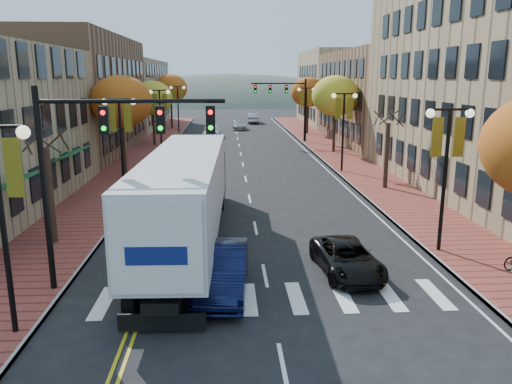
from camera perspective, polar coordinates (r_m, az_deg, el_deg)
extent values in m
plane|color=black|center=(15.34, 2.23, -15.26)|extent=(200.00, 200.00, 0.00)
cube|color=brown|center=(47.11, -12.74, 3.99)|extent=(4.00, 85.00, 0.15)
cube|color=brown|center=(47.64, 9.21, 4.24)|extent=(4.00, 85.00, 0.15)
cube|color=brown|center=(51.87, -21.32, 10.27)|extent=(12.00, 24.00, 11.00)
cube|color=#9E8966|center=(76.09, -15.57, 10.74)|extent=(12.00, 26.00, 9.50)
cube|color=brown|center=(58.93, 16.56, 10.36)|extent=(15.00, 24.00, 10.00)
cube|color=#9E8966|center=(79.96, 11.19, 11.60)|extent=(15.00, 20.00, 11.00)
cylinder|color=#382619|center=(23.29, -22.44, -0.39)|extent=(0.28, 0.28, 4.20)
cylinder|color=#382619|center=(38.48, -14.91, 5.68)|extent=(0.28, 0.28, 4.90)
ellipsoid|color=#C36817|center=(38.24, -15.16, 9.93)|extent=(4.48, 4.48, 3.81)
cylinder|color=#382619|center=(54.19, -11.62, 7.70)|extent=(0.28, 0.28, 4.55)
ellipsoid|color=gold|center=(54.01, -11.75, 10.50)|extent=(4.16, 4.16, 3.54)
cylinder|color=#382619|center=(71.98, -9.64, 9.26)|extent=(0.28, 0.28, 5.04)
ellipsoid|color=#C36817|center=(71.85, -9.73, 11.60)|extent=(4.61, 4.61, 3.92)
cylinder|color=#382619|center=(33.48, 14.70, 4.03)|extent=(0.28, 0.28, 4.20)
cylinder|color=#382619|center=(48.78, 8.94, 7.45)|extent=(0.28, 0.28, 4.90)
ellipsoid|color=gold|center=(48.58, 9.06, 10.80)|extent=(4.48, 4.48, 3.81)
cylinder|color=#382619|center=(64.45, 5.91, 8.82)|extent=(0.28, 0.28, 4.76)
ellipsoid|color=#C36817|center=(64.30, 5.97, 11.28)|extent=(4.35, 4.35, 3.70)
cylinder|color=black|center=(15.36, -26.82, -4.55)|extent=(0.16, 0.16, 6.00)
sphere|color=#FFF2CC|center=(14.51, -25.07, 6.20)|extent=(0.36, 0.36, 0.36)
cube|color=gold|center=(14.77, -25.98, 2.48)|extent=(0.45, 0.03, 1.60)
cylinder|color=black|center=(30.36, -15.08, 4.55)|extent=(0.16, 0.16, 6.00)
cylinder|color=black|center=(30.08, -15.42, 10.20)|extent=(1.60, 0.10, 0.10)
sphere|color=#FFF2CC|center=(30.26, -16.91, 9.84)|extent=(0.36, 0.36, 0.36)
sphere|color=#FFF2CC|center=(29.94, -13.88, 9.99)|extent=(0.36, 0.36, 0.36)
cube|color=gold|center=(30.24, -16.14, 8.08)|extent=(0.45, 0.03, 1.60)
cube|color=gold|center=(30.06, -14.45, 8.15)|extent=(0.45, 0.03, 1.60)
cylinder|color=black|center=(48.01, -10.85, 7.76)|extent=(0.16, 0.16, 6.00)
cylinder|color=black|center=(47.84, -11.01, 11.34)|extent=(1.60, 0.10, 0.10)
sphere|color=#FFF2CC|center=(47.95, -11.96, 11.12)|extent=(0.36, 0.36, 0.36)
sphere|color=#FFF2CC|center=(47.75, -10.03, 11.20)|extent=(0.36, 0.36, 0.36)
cube|color=gold|center=(47.94, -11.49, 10.01)|extent=(0.45, 0.03, 1.60)
cube|color=gold|center=(47.82, -10.41, 10.05)|extent=(0.45, 0.03, 1.60)
cylinder|color=black|center=(65.85, -8.88, 9.23)|extent=(0.16, 0.16, 6.00)
cylinder|color=black|center=(65.72, -8.98, 11.84)|extent=(1.60, 0.10, 0.10)
sphere|color=#FFF2CC|center=(65.81, -9.68, 11.69)|extent=(0.36, 0.36, 0.36)
sphere|color=#FFF2CC|center=(65.66, -8.26, 11.73)|extent=(0.36, 0.36, 0.36)
cube|color=gold|center=(65.80, -9.34, 10.87)|extent=(0.45, 0.03, 1.60)
cube|color=gold|center=(65.71, -8.54, 10.89)|extent=(0.45, 0.03, 1.60)
cylinder|color=black|center=(21.79, 20.70, 0.91)|extent=(0.16, 0.16, 6.00)
cylinder|color=black|center=(21.40, 21.35, 8.78)|extent=(1.60, 0.10, 0.10)
sphere|color=#FFF2CC|center=(21.09, 19.32, 8.48)|extent=(0.36, 0.36, 0.36)
sphere|color=#FFF2CC|center=(21.75, 23.26, 8.28)|extent=(0.36, 0.36, 0.36)
cube|color=gold|center=(21.31, 20.00, 5.90)|extent=(0.45, 0.03, 1.60)
cube|color=gold|center=(21.68, 22.20, 5.83)|extent=(0.45, 0.03, 1.60)
cylinder|color=black|center=(38.71, 9.91, 6.56)|extent=(0.16, 0.16, 6.00)
cylinder|color=black|center=(38.49, 10.09, 11.00)|extent=(1.60, 0.10, 0.10)
sphere|color=#FFF2CC|center=(38.32, 8.90, 10.81)|extent=(0.36, 0.36, 0.36)
sphere|color=#FFF2CC|center=(38.69, 11.25, 10.74)|extent=(0.36, 0.36, 0.36)
cube|color=gold|center=(38.44, 9.36, 9.38)|extent=(0.45, 0.03, 1.60)
cube|color=gold|center=(38.65, 10.68, 9.35)|extent=(0.45, 0.03, 1.60)
cylinder|color=black|center=(56.30, 5.71, 8.69)|extent=(0.16, 0.16, 6.00)
cylinder|color=black|center=(56.15, 5.78, 11.74)|extent=(1.60, 0.10, 0.10)
sphere|color=#FFF2CC|center=(56.03, 4.95, 11.60)|extent=(0.36, 0.36, 0.36)
sphere|color=#FFF2CC|center=(56.28, 6.60, 11.57)|extent=(0.36, 0.36, 0.36)
cube|color=gold|center=(56.12, 5.29, 10.62)|extent=(0.45, 0.03, 1.60)
cube|color=gold|center=(56.26, 6.22, 10.61)|extent=(0.45, 0.03, 1.60)
cylinder|color=black|center=(17.90, -22.99, -0.16)|extent=(0.20, 0.20, 7.00)
cylinder|color=black|center=(16.72, -14.05, 10.03)|extent=(6.00, 0.14, 0.14)
cube|color=black|center=(16.94, -16.96, 7.85)|extent=(0.30, 0.25, 0.90)
sphere|color=#FF0C0C|center=(16.79, -17.12, 8.66)|extent=(0.16, 0.16, 0.16)
cube|color=black|center=(16.62, -10.85, 8.09)|extent=(0.30, 0.25, 0.90)
sphere|color=#FF0C0C|center=(16.46, -10.95, 8.92)|extent=(0.16, 0.16, 0.16)
cube|color=black|center=(16.49, -5.21, 8.23)|extent=(0.30, 0.25, 0.90)
sphere|color=#FF0C0C|center=(16.33, -5.24, 9.07)|extent=(0.16, 0.16, 0.16)
cylinder|color=black|center=(56.25, 5.62, 9.19)|extent=(0.20, 0.20, 7.00)
cylinder|color=black|center=(55.73, 2.57, 12.30)|extent=(6.00, 0.14, 0.14)
cube|color=black|center=(55.85, 3.50, 11.67)|extent=(0.30, 0.25, 0.90)
sphere|color=#FF0C0C|center=(55.70, 3.52, 11.92)|extent=(0.16, 0.16, 0.16)
cube|color=black|center=(55.66, 1.62, 11.68)|extent=(0.30, 0.25, 0.90)
sphere|color=#FF0C0C|center=(55.51, 1.64, 11.94)|extent=(0.16, 0.16, 0.16)
cube|color=black|center=(55.54, -0.08, 11.69)|extent=(0.30, 0.25, 0.90)
sphere|color=#FF0C0C|center=(55.39, -0.07, 11.94)|extent=(0.16, 0.16, 0.16)
cube|color=black|center=(20.91, -7.99, -4.81)|extent=(1.50, 13.78, 0.37)
cube|color=silver|center=(20.42, -8.16, 0.14)|extent=(3.19, 13.84, 2.96)
cube|color=black|center=(28.87, -6.24, 1.97)|extent=(2.75, 3.26, 2.64)
cylinder|color=black|center=(16.16, -14.11, -12.03)|extent=(0.40, 1.07, 1.06)
cylinder|color=black|center=(15.84, -6.06, -12.23)|extent=(0.40, 1.07, 1.06)
cylinder|color=black|center=(17.29, -13.22, -10.26)|extent=(0.40, 1.07, 1.06)
cylinder|color=black|center=(16.99, -5.73, -10.40)|extent=(0.40, 1.07, 1.06)
cylinder|color=black|center=(28.01, -8.64, -1.00)|extent=(0.40, 1.07, 1.06)
cylinder|color=black|center=(27.82, -4.10, -0.98)|extent=(0.40, 1.07, 1.06)
cylinder|color=black|center=(30.26, -8.12, 0.08)|extent=(0.40, 1.07, 1.06)
cylinder|color=black|center=(30.09, -3.91, 0.10)|extent=(0.40, 1.07, 1.06)
imported|color=black|center=(17.36, -3.97, -8.81)|extent=(2.06, 5.05, 1.63)
imported|color=black|center=(19.24, 10.34, -7.43)|extent=(2.34, 4.50, 1.21)
imported|color=white|center=(61.01, -5.05, 6.97)|extent=(2.04, 4.80, 1.62)
imported|color=#A0A0A7|center=(70.21, -1.91, 7.68)|extent=(1.87, 4.43, 1.28)
imported|color=#B0B0B8|center=(79.85, -0.32, 8.45)|extent=(1.86, 4.87, 1.59)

